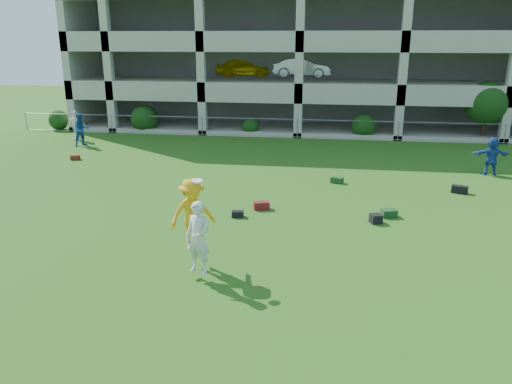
% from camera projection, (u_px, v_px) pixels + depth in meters
% --- Properties ---
extents(ground, '(100.00, 100.00, 0.00)m').
position_uv_depth(ground, '(245.00, 279.00, 12.72)').
color(ground, '#235114').
rests_on(ground, ground).
extents(bystander_a, '(1.13, 1.14, 1.86)m').
position_uv_depth(bystander_a, '(81.00, 130.00, 28.27)').
color(bystander_a, navy).
rests_on(bystander_a, ground).
extents(bystander_b, '(1.11, 0.63, 1.78)m').
position_uv_depth(bystander_b, '(76.00, 125.00, 29.81)').
color(bystander_b, white).
rests_on(bystander_b, ground).
extents(bystander_d, '(1.61, 0.54, 1.73)m').
position_uv_depth(bystander_d, '(492.00, 156.00, 22.23)').
color(bystander_d, navy).
rests_on(bystander_d, ground).
extents(bag_red_a, '(0.61, 0.45, 0.28)m').
position_uv_depth(bag_red_a, '(261.00, 206.00, 17.87)').
color(bag_red_a, '#5A120F').
rests_on(bag_red_a, ground).
extents(bag_black_b, '(0.43, 0.30, 0.22)m').
position_uv_depth(bag_black_b, '(238.00, 214.00, 17.10)').
color(bag_black_b, black).
rests_on(bag_black_b, ground).
extents(bag_green_c, '(0.58, 0.47, 0.26)m').
position_uv_depth(bag_green_c, '(389.00, 213.00, 17.11)').
color(bag_green_c, '#163C15').
rests_on(bag_green_c, ground).
extents(crate_d, '(0.45, 0.45, 0.30)m').
position_uv_depth(crate_d, '(376.00, 219.00, 16.54)').
color(crate_d, black).
rests_on(crate_d, ground).
extents(bag_black_e, '(0.67, 0.49, 0.30)m').
position_uv_depth(bag_black_e, '(460.00, 189.00, 19.75)').
color(bag_black_e, black).
rests_on(bag_black_e, ground).
extents(bag_red_f, '(0.52, 0.41, 0.24)m').
position_uv_depth(bag_red_f, '(75.00, 157.00, 25.19)').
color(bag_red_f, '#590F10').
rests_on(bag_red_f, ground).
extents(bag_green_g, '(0.57, 0.45, 0.25)m').
position_uv_depth(bag_green_g, '(337.00, 180.00, 21.14)').
color(bag_green_g, '#153A18').
rests_on(bag_green_g, ground).
extents(frisbee_contest, '(1.46, 1.78, 2.29)m').
position_uv_depth(frisbee_contest, '(194.00, 219.00, 12.92)').
color(frisbee_contest, orange).
rests_on(frisbee_contest, ground).
extents(parking_garage, '(30.00, 14.00, 12.00)m').
position_uv_depth(parking_garage, '(307.00, 36.00, 37.13)').
color(parking_garage, '#9E998C').
rests_on(parking_garage, ground).
extents(fence, '(36.06, 0.06, 1.20)m').
position_uv_depth(fence, '(297.00, 128.00, 30.49)').
color(fence, gray).
rests_on(fence, ground).
extents(shrub_row, '(34.38, 2.52, 3.50)m').
position_uv_depth(shrub_row, '(374.00, 114.00, 30.24)').
color(shrub_row, '#163D11').
rests_on(shrub_row, ground).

